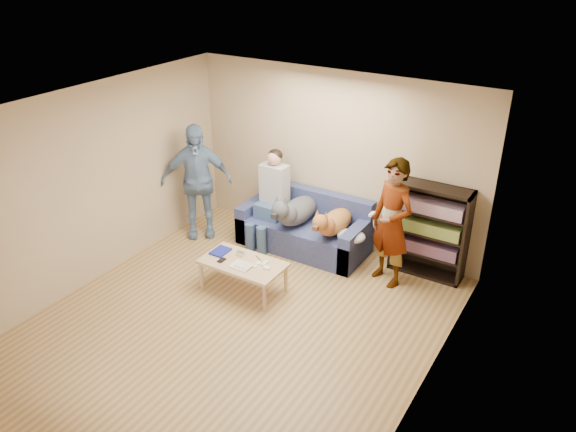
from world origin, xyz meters
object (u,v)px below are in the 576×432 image
Objects in this scene: notebook_blue at (220,251)px; bookshelf at (430,229)px; coffee_table at (243,265)px; sofa at (305,229)px; person_seated at (271,195)px; dog_gray at (295,211)px; person_standing_left at (197,181)px; dog_tan at (333,223)px; camera_silver at (241,254)px; person_standing_right at (392,223)px.

bookshelf is at bearing 34.95° from notebook_blue.
sofa is at bearing 85.60° from coffee_table.
person_seated is 1.18× the size of dog_gray.
dog_tan is at bearing -29.73° from person_standing_left.
coffee_table is 0.85× the size of bookshelf.
notebook_blue is 0.21× the size of dog_gray.
dog_tan reaches higher than camera_silver.
person_standing_right reaches higher than sofa.
camera_silver is (-1.65, -1.07, -0.43)m from person_standing_right.
person_seated is (-0.52, -0.13, 0.49)m from sofa.
notebook_blue is 0.24× the size of coffee_table.
person_standing_left is at bearing -151.33° from person_standing_right.
person_seated is at bearing 107.30° from coffee_table.
person_standing_right is 1.52m from dog_gray.
person_standing_left is 1.15m from person_seated.
camera_silver is at bearing -99.96° from sofa.
dog_gray reaches higher than camera_silver.
person_standing_right is 15.91× the size of camera_silver.
person_standing_left reaches higher than coffee_table.
camera_silver is (0.28, 0.07, 0.01)m from notebook_blue.
person_standing_left is 3.48m from bookshelf.
dog_tan reaches higher than notebook_blue.
person_standing_right is at bearing -2.95° from dog_gray.
dog_gray is at bearing 70.55° from notebook_blue.
person_seated is 2.35m from bookshelf.
person_standing_right reaches higher than dog_gray.
person_standing_left reaches higher than person_seated.
camera_silver is 0.06× the size of sofa.
bookshelf is (2.31, 1.61, 0.25)m from notebook_blue.
coffee_table is at bearing -45.00° from camera_silver.
camera_silver is 0.07× the size of person_seated.
person_standing_left is 1.63× the size of coffee_table.
person_standing_right is at bearing -3.42° from person_seated.
dog_gray is (0.43, 1.22, 0.20)m from notebook_blue.
camera_silver is 0.10× the size of coffee_table.
notebook_blue is at bearing -110.28° from sofa.
coffee_table is (1.48, -0.91, -0.52)m from person_standing_left.
sofa is 1.86m from bookshelf.
notebook_blue is at bearing -126.07° from person_standing_right.
dog_tan is at bearing -162.02° from person_standing_right.
sofa is (0.51, 1.38, -0.15)m from notebook_blue.
person_seated is (1.08, 0.39, -0.12)m from person_standing_left.
person_standing_right is 2.00m from coffee_table.
person_seated is 0.46m from dog_gray.
person_standing_left is at bearing -167.48° from bookshelf.
notebook_blue is 0.14× the size of sofa.
person_seated is at bearing 103.59° from camera_silver.
notebook_blue is at bearing -109.45° from dog_gray.
person_standing_right is 0.92× the size of sofa.
person_standing_left is at bearing -170.32° from dog_tan.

